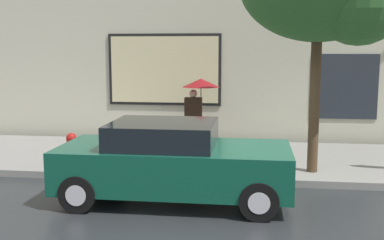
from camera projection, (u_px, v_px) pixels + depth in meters
name	position (u px, v px, depth m)	size (l,w,h in m)	color
ground_plane	(246.00, 202.00, 8.54)	(60.00, 60.00, 0.00)	#282B2D
sidewalk	(248.00, 160.00, 11.47)	(20.00, 4.00, 0.15)	gray
building_facade	(251.00, 22.00, 13.42)	(20.00, 0.67, 7.00)	beige
parked_car	(173.00, 162.00, 8.51)	(4.10, 1.92, 1.44)	#0F4C38
fire_hydrant	(72.00, 150.00, 10.54)	(0.30, 0.44, 0.74)	red
pedestrian_with_umbrella	(199.00, 93.00, 12.41)	(0.98, 0.98, 1.82)	black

